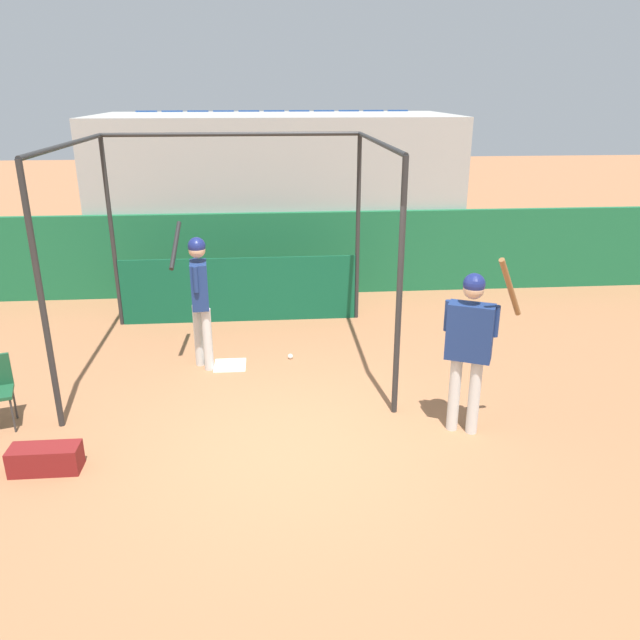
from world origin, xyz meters
TOP-DOWN VIEW (x-y plane):
  - ground_plane at (0.00, 0.00)m, footprint 60.00×60.00m
  - outfield_wall at (0.00, 5.43)m, footprint 24.00×0.12m
  - bleacher_section at (0.00, 7.10)m, footprint 7.05×3.20m
  - batting_cage at (-0.71, 3.36)m, footprint 4.00×3.41m
  - home_plate at (-0.80, 2.17)m, footprint 0.44×0.44m
  - player_batter at (-1.16, 2.18)m, footprint 0.50×0.82m
  - player_waiting at (1.94, 0.16)m, footprint 0.82×0.55m
  - equipment_bag at (-2.55, -0.27)m, footprint 0.70×0.28m
  - baseball at (0.06, 2.35)m, footprint 0.07×0.07m

SIDE VIEW (x-z plane):
  - ground_plane at x=0.00m, z-range 0.00..0.00m
  - home_plate at x=-0.80m, z-range 0.00..0.02m
  - baseball at x=0.06m, z-range 0.00..0.07m
  - equipment_bag at x=-2.55m, z-range 0.00..0.28m
  - outfield_wall at x=0.00m, z-range 0.00..1.55m
  - player_batter at x=-1.16m, z-range 0.15..2.12m
  - player_waiting at x=1.94m, z-range 0.09..2.21m
  - batting_cage at x=-0.71m, z-range -0.27..2.79m
  - bleacher_section at x=0.00m, z-range 0.00..3.23m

